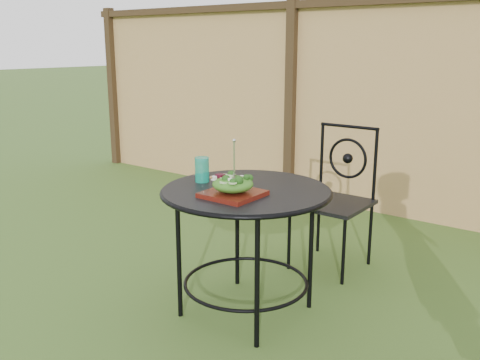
{
  "coord_description": "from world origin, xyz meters",
  "views": [
    {
      "loc": [
        1.42,
        -2.25,
        1.48
      ],
      "look_at": [
        -0.3,
        0.03,
        0.75
      ],
      "focal_mm": 40.0,
      "sensor_mm": 36.0,
      "label": 1
    }
  ],
  "objects": [
    {
      "name": "patio_table",
      "position": [
        -0.22,
        -0.02,
        0.59
      ],
      "size": [
        0.92,
        0.92,
        0.72
      ],
      "color": "black",
      "rests_on": "ground"
    },
    {
      "name": "ground",
      "position": [
        0.0,
        0.0,
        0.0
      ],
      "size": [
        60.0,
        60.0,
        0.0
      ],
      "primitive_type": "plane",
      "color": "#294315",
      "rests_on": "ground"
    },
    {
      "name": "fork",
      "position": [
        -0.18,
        -0.18,
        0.92
      ],
      "size": [
        0.01,
        0.01,
        0.18
      ],
      "primitive_type": "cylinder",
      "color": "silver",
      "rests_on": "salad"
    },
    {
      "name": "patio_chair",
      "position": [
        -0.15,
        0.89,
        0.5
      ],
      "size": [
        0.46,
        0.46,
        0.95
      ],
      "color": "black",
      "rests_on": "ground"
    },
    {
      "name": "fence",
      "position": [
        -0.0,
        2.19,
        0.95
      ],
      "size": [
        8.0,
        0.12,
        1.9
      ],
      "color": "#EBB674",
      "rests_on": "ground"
    },
    {
      "name": "salad_plate",
      "position": [
        -0.19,
        -0.18,
        0.74
      ],
      "size": [
        0.27,
        0.27,
        0.02
      ],
      "primitive_type": "cube",
      "color": "#401009",
      "rests_on": "patio_table"
    },
    {
      "name": "salad",
      "position": [
        -0.19,
        -0.18,
        0.79
      ],
      "size": [
        0.21,
        0.21,
        0.08
      ],
      "primitive_type": "ellipsoid",
      "color": "#235614",
      "rests_on": "salad_plate"
    },
    {
      "name": "drinking_glass",
      "position": [
        -0.51,
        -0.05,
        0.79
      ],
      "size": [
        0.08,
        0.08,
        0.14
      ],
      "primitive_type": "cylinder",
      "color": "#0D9879",
      "rests_on": "patio_table"
    }
  ]
}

